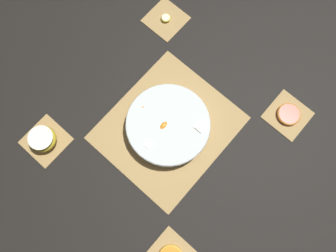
# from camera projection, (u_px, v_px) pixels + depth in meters

# --- Properties ---
(ground_plane) EXTENTS (6.00, 6.00, 0.00)m
(ground_plane) POSITION_uv_depth(u_px,v_px,m) (168.00, 128.00, 1.11)
(ground_plane) COLOR black
(bamboo_mat_center) EXTENTS (0.43, 0.38, 0.01)m
(bamboo_mat_center) POSITION_uv_depth(u_px,v_px,m) (168.00, 128.00, 1.10)
(bamboo_mat_center) COLOR #A8844C
(bamboo_mat_center) RESTS_ON ground_plane
(coaster_mat_near_right) EXTENTS (0.13, 0.13, 0.01)m
(coaster_mat_near_right) POSITION_uv_depth(u_px,v_px,m) (288.00, 115.00, 1.11)
(coaster_mat_near_right) COLOR #A8844C
(coaster_mat_near_right) RESTS_ON ground_plane
(coaster_mat_far_left) EXTENTS (0.13, 0.13, 0.01)m
(coaster_mat_far_left) POSITION_uv_depth(u_px,v_px,m) (46.00, 141.00, 1.09)
(coaster_mat_far_left) COLOR #A8844C
(coaster_mat_far_left) RESTS_ON ground_plane
(coaster_mat_far_right) EXTENTS (0.13, 0.13, 0.01)m
(coaster_mat_far_right) POSITION_uv_depth(u_px,v_px,m) (166.00, 19.00, 1.20)
(coaster_mat_far_right) COLOR #A8844C
(coaster_mat_far_right) RESTS_ON ground_plane
(fruit_salad_bowl) EXTENTS (0.28, 0.28, 0.06)m
(fruit_salad_bowl) POSITION_uv_depth(u_px,v_px,m) (168.00, 125.00, 1.07)
(fruit_salad_bowl) COLOR silver
(fruit_salad_bowl) RESTS_ON bamboo_mat_center
(apple_half) EXTENTS (0.09, 0.09, 0.05)m
(apple_half) POSITION_uv_depth(u_px,v_px,m) (43.00, 139.00, 1.07)
(apple_half) COLOR gold
(apple_half) RESTS_ON coaster_mat_far_left
(banana_coin_single) EXTENTS (0.04, 0.04, 0.01)m
(banana_coin_single) POSITION_uv_depth(u_px,v_px,m) (166.00, 18.00, 1.19)
(banana_coin_single) COLOR #F4EABC
(banana_coin_single) RESTS_ON coaster_mat_far_right
(grapefruit_slice) EXTENTS (0.08, 0.08, 0.01)m
(grapefruit_slice) POSITION_uv_depth(u_px,v_px,m) (289.00, 114.00, 1.11)
(grapefruit_slice) COLOR red
(grapefruit_slice) RESTS_ON coaster_mat_near_right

